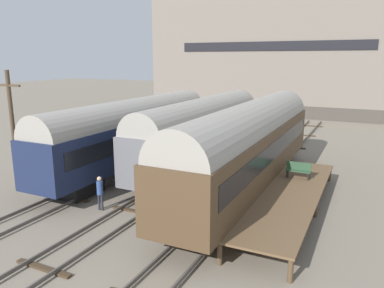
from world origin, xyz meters
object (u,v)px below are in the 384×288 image
object	(u,v)px
person_worker	(100,190)
train_car_navy	(134,129)
bench	(298,170)
train_car_brown	(250,142)
utility_pole	(13,130)
train_car_grey	(203,129)

from	to	relation	value
person_worker	train_car_navy	bearing A→B (deg)	110.47
bench	train_car_navy	bearing A→B (deg)	178.85
train_car_brown	bench	xyz separation A→B (m)	(2.72, 0.82, -1.53)
train_car_brown	utility_pole	bearing A→B (deg)	-154.75
train_car_navy	train_car_grey	distance (m)	4.82
train_car_brown	person_worker	size ratio (longest dim) A/B	10.27
train_car_brown	utility_pole	world-z (taller)	utility_pole
bench	utility_pole	distance (m)	16.62
train_car_brown	person_worker	world-z (taller)	train_car_brown
train_car_brown	bench	distance (m)	3.23
bench	utility_pole	world-z (taller)	utility_pole
train_car_navy	bench	size ratio (longest dim) A/B	12.65
train_car_brown	utility_pole	xyz separation A→B (m)	(-12.35, -5.83, 0.69)
train_car_grey	bench	distance (m)	7.57
bench	utility_pole	size ratio (longest dim) A/B	0.20
bench	person_worker	size ratio (longest dim) A/B	0.76
utility_pole	train_car_grey	bearing A→B (deg)	48.16
train_car_navy	utility_pole	world-z (taller)	utility_pole
train_car_grey	train_car_navy	bearing A→B (deg)	-154.77
train_car_navy	person_worker	xyz separation A→B (m)	(2.64, -7.06, -1.77)
train_car_navy	train_car_grey	size ratio (longest dim) A/B	1.08
bench	train_car_grey	bearing A→B (deg)	162.12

